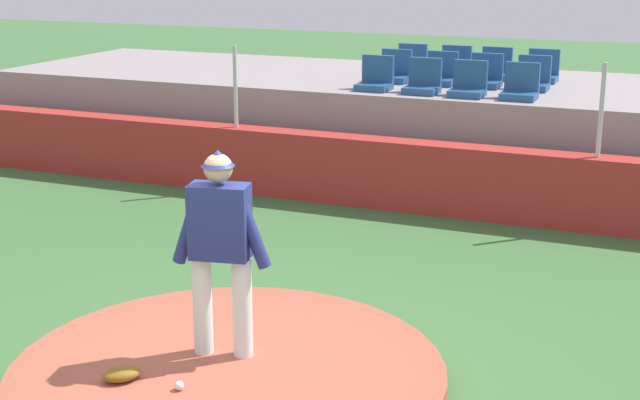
# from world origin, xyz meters

# --- Properties ---
(ground_plane) EXTENTS (60.00, 60.00, 0.00)m
(ground_plane) POSITION_xyz_m (0.00, 0.00, 0.00)
(ground_plane) COLOR #3B6837
(pitchers_mound) EXTENTS (3.59, 3.59, 0.21)m
(pitchers_mound) POSITION_xyz_m (0.00, 0.00, 0.11)
(pitchers_mound) COLOR #A1523C
(pitchers_mound) RESTS_ON ground_plane
(pitcher) EXTENTS (0.84, 0.35, 1.76)m
(pitcher) POSITION_xyz_m (-0.14, 0.21, 1.23)
(pitcher) COLOR white
(pitcher) RESTS_ON pitchers_mound
(baseball) EXTENTS (0.07, 0.07, 0.07)m
(baseball) POSITION_xyz_m (-0.15, -0.51, 0.25)
(baseball) COLOR white
(baseball) RESTS_ON pitchers_mound
(fielding_glove) EXTENTS (0.35, 0.35, 0.11)m
(fielding_glove) POSITION_xyz_m (-0.65, -0.54, 0.27)
(fielding_glove) COLOR brown
(fielding_glove) RESTS_ON pitchers_mound
(brick_barrier) EXTENTS (17.62, 0.40, 0.96)m
(brick_barrier) POSITION_xyz_m (0.00, 5.67, 0.48)
(brick_barrier) COLOR #A72D27
(brick_barrier) RESTS_ON ground_plane
(fence_post_left) EXTENTS (0.06, 0.06, 1.19)m
(fence_post_left) POSITION_xyz_m (-2.86, 5.67, 1.56)
(fence_post_left) COLOR silver
(fence_post_left) RESTS_ON brick_barrier
(fence_post_right) EXTENTS (0.06, 0.06, 1.19)m
(fence_post_right) POSITION_xyz_m (2.26, 5.67, 1.56)
(fence_post_right) COLOR silver
(fence_post_right) RESTS_ON brick_barrier
(bleacher_platform) EXTENTS (15.54, 3.83, 1.46)m
(bleacher_platform) POSITION_xyz_m (0.00, 8.10, 0.73)
(bleacher_platform) COLOR gray
(bleacher_platform) RESTS_ON ground_plane
(stadium_chair_0) EXTENTS (0.48, 0.44, 0.50)m
(stadium_chair_0) POSITION_xyz_m (-1.08, 6.74, 1.62)
(stadium_chair_0) COLOR #234E80
(stadium_chair_0) RESTS_ON bleacher_platform
(stadium_chair_1) EXTENTS (0.48, 0.44, 0.50)m
(stadium_chair_1) POSITION_xyz_m (-0.34, 6.71, 1.62)
(stadium_chair_1) COLOR #234E80
(stadium_chair_1) RESTS_ON bleacher_platform
(stadium_chair_2) EXTENTS (0.48, 0.44, 0.50)m
(stadium_chair_2) POSITION_xyz_m (0.33, 6.69, 1.62)
(stadium_chair_2) COLOR #234E80
(stadium_chair_2) RESTS_ON bleacher_platform
(stadium_chair_3) EXTENTS (0.48, 0.44, 0.50)m
(stadium_chair_3) POSITION_xyz_m (1.06, 6.72, 1.62)
(stadium_chair_3) COLOR #234E80
(stadium_chair_3) RESTS_ON bleacher_platform
(stadium_chair_4) EXTENTS (0.48, 0.44, 0.50)m
(stadium_chair_4) POSITION_xyz_m (-1.07, 7.62, 1.62)
(stadium_chair_4) COLOR #234E80
(stadium_chair_4) RESTS_ON bleacher_platform
(stadium_chair_5) EXTENTS (0.48, 0.44, 0.50)m
(stadium_chair_5) POSITION_xyz_m (-0.32, 7.62, 1.62)
(stadium_chair_5) COLOR #234E80
(stadium_chair_5) RESTS_ON bleacher_platform
(stadium_chair_6) EXTENTS (0.48, 0.44, 0.50)m
(stadium_chair_6) POSITION_xyz_m (0.37, 7.63, 1.62)
(stadium_chair_6) COLOR #234E80
(stadium_chair_6) RESTS_ON bleacher_platform
(stadium_chair_7) EXTENTS (0.48, 0.44, 0.50)m
(stadium_chair_7) POSITION_xyz_m (1.08, 7.63, 1.62)
(stadium_chair_7) COLOR #234E80
(stadium_chair_7) RESTS_ON bleacher_platform
(stadium_chair_8) EXTENTS (0.48, 0.44, 0.50)m
(stadium_chair_8) POSITION_xyz_m (-1.07, 8.49, 1.62)
(stadium_chair_8) COLOR #234E80
(stadium_chair_8) RESTS_ON bleacher_platform
(stadium_chair_9) EXTENTS (0.48, 0.44, 0.50)m
(stadium_chair_9) POSITION_xyz_m (-0.33, 8.51, 1.62)
(stadium_chair_9) COLOR #234E80
(stadium_chair_9) RESTS_ON bleacher_platform
(stadium_chair_10) EXTENTS (0.48, 0.44, 0.50)m
(stadium_chair_10) POSITION_xyz_m (0.33, 8.54, 1.62)
(stadium_chair_10) COLOR #234E80
(stadium_chair_10) RESTS_ON bleacher_platform
(stadium_chair_11) EXTENTS (0.48, 0.44, 0.50)m
(stadium_chair_11) POSITION_xyz_m (1.07, 8.54, 1.62)
(stadium_chair_11) COLOR #234E80
(stadium_chair_11) RESTS_ON bleacher_platform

